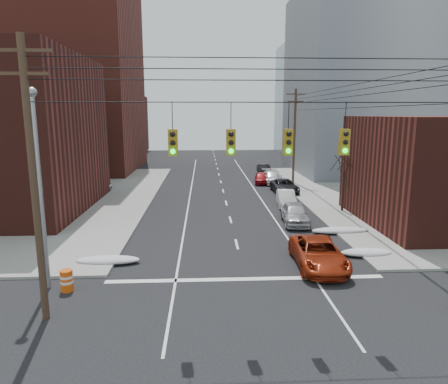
{
  "coord_description": "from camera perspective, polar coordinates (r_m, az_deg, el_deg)",
  "views": [
    {
      "loc": [
        -2.03,
        -12.27,
        8.16
      ],
      "look_at": [
        -0.71,
        14.08,
        3.0
      ],
      "focal_mm": 32.0,
      "sensor_mm": 36.0,
      "label": 1
    }
  ],
  "objects": [
    {
      "name": "building_brick_tall",
      "position": [
        64.51,
        -23.77,
        16.25
      ],
      "size": [
        24.0,
        20.0,
        30.0
      ],
      "primitive_type": "cube",
      "color": "maroon",
      "rests_on": "ground"
    },
    {
      "name": "parked_car_a",
      "position": [
        30.64,
        10.11,
        -3.03
      ],
      "size": [
        2.24,
        4.77,
        1.58
      ],
      "primitive_type": "imported",
      "rotation": [
        0.0,
        0.0,
        -0.08
      ],
      "color": "#B6B6BB",
      "rests_on": "ground"
    },
    {
      "name": "bare_tree",
      "position": [
        34.79,
        16.68,
        0.94
      ],
      "size": [
        2.09,
        2.2,
        4.93
      ],
      "color": "black",
      "rests_on": "ground"
    },
    {
      "name": "lot_car_c",
      "position": [
        34.7,
        -27.68,
        -2.33
      ],
      "size": [
        5.43,
        3.58,
        1.46
      ],
      "primitive_type": "imported",
      "rotation": [
        0.0,
        0.0,
        1.24
      ],
      "color": "black",
      "rests_on": "sidewalk_nw"
    },
    {
      "name": "utility_pole_far",
      "position": [
        47.51,
        10.03,
        8.04
      ],
      "size": [
        2.2,
        0.28,
        11.0
      ],
      "color": "#473323",
      "rests_on": "ground"
    },
    {
      "name": "lot_car_a",
      "position": [
        35.72,
        -25.41,
        -1.9
      ],
      "size": [
        4.14,
        1.95,
        1.31
      ],
      "primitive_type": "imported",
      "rotation": [
        0.0,
        0.0,
        1.43
      ],
      "color": "silver",
      "rests_on": "sidewalk_nw"
    },
    {
      "name": "building_glass",
      "position": [
        86.33,
        15.04,
        12.59
      ],
      "size": [
        20.0,
        18.0,
        22.0
      ],
      "primitive_type": "cube",
      "color": "gray",
      "rests_on": "ground"
    },
    {
      "name": "construction_barrel",
      "position": [
        20.46,
        -21.55,
        -11.66
      ],
      "size": [
        0.77,
        0.77,
        1.02
      ],
      "rotation": [
        0.0,
        0.0,
        -0.41
      ],
      "color": "#DA4D0B",
      "rests_on": "ground"
    },
    {
      "name": "street_light",
      "position": [
        19.91,
        -24.91,
        2.47
      ],
      "size": [
        0.44,
        0.44,
        9.32
      ],
      "color": "gray",
      "rests_on": "ground"
    },
    {
      "name": "snow_east_far",
      "position": [
        29.02,
        16.28,
        -5.29
      ],
      "size": [
        4.0,
        1.08,
        0.42
      ],
      "primitive_type": "ellipsoid",
      "color": "silver",
      "rests_on": "ground"
    },
    {
      "name": "building_brick_far",
      "position": [
        89.56,
        -18.64,
        9.12
      ],
      "size": [
        22.0,
        18.0,
        12.0
      ],
      "primitive_type": "cube",
      "color": "#461A15",
      "rests_on": "ground"
    },
    {
      "name": "parked_car_d",
      "position": [
        48.07,
        6.97,
        2.12
      ],
      "size": [
        2.15,
        5.19,
        1.5
      ],
      "primitive_type": "imported",
      "rotation": [
        0.0,
        0.0,
        0.01
      ],
      "color": "silver",
      "rests_on": "ground"
    },
    {
      "name": "parked_car_e",
      "position": [
        47.84,
        5.37,
        2.02
      ],
      "size": [
        2.03,
        4.13,
        1.35
      ],
      "primitive_type": "imported",
      "rotation": [
        0.0,
        0.0,
        -0.11
      ],
      "color": "#9C0E13",
      "rests_on": "ground"
    },
    {
      "name": "red_pickup",
      "position": [
        22.44,
        13.32,
        -8.54
      ],
      "size": [
        2.68,
        5.47,
        1.49
      ],
      "primitive_type": "imported",
      "rotation": [
        0.0,
        0.0,
        -0.04
      ],
      "color": "maroon",
      "rests_on": "ground"
    },
    {
      "name": "utility_pole_left",
      "position": [
        16.75,
        -25.58,
        1.82
      ],
      "size": [
        2.2,
        0.28,
        11.0
      ],
      "color": "#473323",
      "rests_on": "ground"
    },
    {
      "name": "snow_ne",
      "position": [
        25.02,
        19.64,
        -8.13
      ],
      "size": [
        3.0,
        1.08,
        0.42
      ],
      "primitive_type": "ellipsoid",
      "color": "silver",
      "rests_on": "ground"
    },
    {
      "name": "lot_car_d",
      "position": [
        42.58,
        -23.62,
        0.23
      ],
      "size": [
        4.31,
        2.47,
        1.38
      ],
      "primitive_type": "imported",
      "rotation": [
        0.0,
        0.0,
        1.35
      ],
      "color": "silver",
      "rests_on": "sidewalk_nw"
    },
    {
      "name": "building_office",
      "position": [
        61.34,
        20.88,
        14.42
      ],
      "size": [
        22.0,
        20.0,
        25.0
      ],
      "primitive_type": "cube",
      "color": "gray",
      "rests_on": "ground"
    },
    {
      "name": "lot_car_b",
      "position": [
        44.91,
        -18.71,
        1.13
      ],
      "size": [
        5.68,
        4.04,
        1.44
      ],
      "primitive_type": "imported",
      "rotation": [
        0.0,
        0.0,
        1.21
      ],
      "color": "silver",
      "rests_on": "sidewalk_nw"
    },
    {
      "name": "ground",
      "position": [
        14.87,
        5.88,
        -22.28
      ],
      "size": [
        160.0,
        160.0,
        0.0
      ],
      "primitive_type": "plane",
      "color": "black",
      "rests_on": "ground"
    },
    {
      "name": "traffic_signals",
      "position": [
        15.42,
        5.09,
        7.33
      ],
      "size": [
        17.0,
        0.42,
        2.02
      ],
      "color": "black",
      "rests_on": "ground"
    },
    {
      "name": "parked_car_b",
      "position": [
        36.39,
        8.85,
        -0.89
      ],
      "size": [
        1.91,
        4.4,
        1.41
      ],
      "primitive_type": "imported",
      "rotation": [
        0.0,
        0.0,
        -0.1
      ],
      "color": "silver",
      "rests_on": "ground"
    },
    {
      "name": "parked_car_f",
      "position": [
        56.25,
        5.78,
        3.31
      ],
      "size": [
        1.78,
        3.92,
        1.25
      ],
      "primitive_type": "imported",
      "rotation": [
        0.0,
        0.0,
        0.12
      ],
      "color": "black",
      "rests_on": "ground"
    },
    {
      "name": "snow_nw",
      "position": [
        23.33,
        -16.22,
        -9.32
      ],
      "size": [
        3.5,
        1.08,
        0.42
      ],
      "primitive_type": "ellipsoid",
      "color": "silver",
      "rests_on": "ground"
    },
    {
      "name": "parked_car_c",
      "position": [
        42.37,
        8.65,
        0.83
      ],
      "size": [
        2.49,
        5.23,
        1.44
      ],
      "primitive_type": "imported",
      "rotation": [
        0.0,
        0.0,
        0.02
      ],
      "color": "black",
      "rests_on": "ground"
    }
  ]
}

